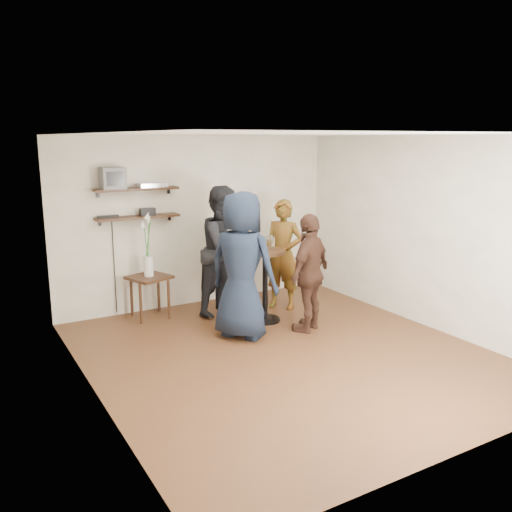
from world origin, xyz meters
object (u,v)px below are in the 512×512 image
Objects in this scene: crt_monitor at (112,178)px; person_plaid at (283,254)px; drinks_table at (265,276)px; person_navy at (242,266)px; radio at (148,212)px; person_dark at (225,250)px; dvd_deck at (152,185)px; side_table at (149,283)px; person_brown at (310,273)px.

crt_monitor reaches higher than person_plaid.
person_navy reaches higher than drinks_table.
radio is 1.94m from drinks_table.
person_plaid is at bearing -40.35° from person_dark.
person_navy reaches higher than person_plaid.
person_plaid is 0.87× the size of person_navy.
drinks_table is at bearing -45.14° from dvd_deck.
crt_monitor is at bearing 180.00° from dvd_deck.
person_plaid is (1.83, -0.78, -0.68)m from radio.
drinks_table is at bearing -90.00° from person_plaid.
crt_monitor reaches higher than person_dark.
side_table is 2.03m from person_plaid.
person_navy is (-0.27, -1.01, 0.01)m from person_dark.
drinks_table is at bearing -35.14° from side_table.
person_navy is at bearing -131.59° from person_dark.
crt_monitor reaches higher than person_brown.
person_brown is at bearing -49.04° from person_plaid.
person_navy is (-0.58, -0.38, 0.29)m from drinks_table.
dvd_deck is (0.57, 0.00, -0.12)m from crt_monitor.
person_dark is 1.04m from person_navy.
person_dark is (-0.88, 0.21, 0.11)m from person_plaid.
side_table is 2.33m from person_brown.
crt_monitor is 0.17× the size of person_dark.
drinks_table is 0.54× the size of person_navy.
person_brown is (1.59, -1.81, -0.72)m from radio.
person_plaid is 1.40m from person_navy.
person_plaid is 1.05m from person_brown.
person_navy is at bearing -146.49° from drinks_table.
person_plaid reaches higher than drinks_table.
person_plaid reaches higher than radio.
radio is 0.14× the size of person_brown.
crt_monitor is at bearing 145.78° from drinks_table.
dvd_deck is at bearing 0.00° from crt_monitor.
person_navy is (0.61, -1.58, -0.94)m from dvd_deck.
person_dark is (0.88, -0.57, -0.95)m from dvd_deck.
person_navy is 1.20× the size of person_brown.
dvd_deck is 0.21× the size of person_dark.
person_brown is (0.64, -1.24, -0.15)m from person_dark.
crt_monitor is 2.52m from drinks_table.
crt_monitor is at bearing 180.00° from radio.
person_plaid is at bearing -24.13° from dvd_deck.
person_dark is 1.19× the size of person_brown.
drinks_table is 0.62× the size of person_plaid.
person_plaid is at bearing -23.17° from radio.
person_dark is at bearing 116.69° from drinks_table.
person_plaid is (1.93, -0.55, 0.31)m from side_table.
dvd_deck is 2.19m from person_plaid.
person_navy is at bearing -91.24° from person_plaid.
person_plaid is at bearing -18.70° from crt_monitor.
person_plaid is (0.56, 0.41, 0.17)m from drinks_table.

